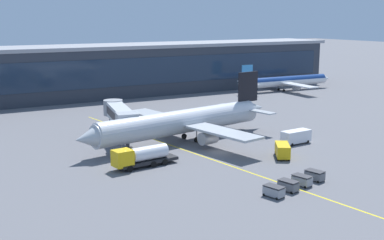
# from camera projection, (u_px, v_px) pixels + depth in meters

# --- Properties ---
(ground_plane) EXTENTS (700.00, 700.00, 0.00)m
(ground_plane) POSITION_uv_depth(u_px,v_px,m) (219.00, 152.00, 87.74)
(ground_plane) COLOR slate
(apron_lead_in_line) EXTENTS (10.81, 79.35, 0.01)m
(apron_lead_in_line) POSITION_uv_depth(u_px,v_px,m) (192.00, 153.00, 87.40)
(apron_lead_in_line) COLOR yellow
(apron_lead_in_line) RESTS_ON ground_plane
(terminal_building) EXTENTS (193.42, 19.19, 14.97)m
(terminal_building) POSITION_uv_depth(u_px,v_px,m) (40.00, 74.00, 140.04)
(terminal_building) COLOR #2D333D
(terminal_building) RESTS_ON ground_plane
(main_airliner) EXTENTS (43.79, 34.83, 12.00)m
(main_airliner) POSITION_uv_depth(u_px,v_px,m) (182.00, 122.00, 94.03)
(main_airliner) COLOR #B2B7BC
(main_airliner) RESTS_ON ground_plane
(jet_bridge) EXTENTS (6.93, 18.04, 6.61)m
(jet_bridge) POSITION_uv_depth(u_px,v_px,m) (119.00, 114.00, 95.94)
(jet_bridge) COLOR #B2B7BC
(jet_bridge) RESTS_ON ground_plane
(fuel_tanker) EXTENTS (11.00, 3.59, 3.25)m
(fuel_tanker) POSITION_uv_depth(u_px,v_px,m) (141.00, 156.00, 78.66)
(fuel_tanker) COLOR #232326
(fuel_tanker) RESTS_ON ground_plane
(crew_van) EXTENTS (4.51, 5.33, 2.30)m
(crew_van) POSITION_uv_depth(u_px,v_px,m) (283.00, 150.00, 84.10)
(crew_van) COLOR yellow
(crew_van) RESTS_ON ground_plane
(lavatory_truck) EXTENTS (5.94, 2.69, 2.50)m
(lavatory_truck) POSITION_uv_depth(u_px,v_px,m) (295.00, 136.00, 93.31)
(lavatory_truck) COLOR white
(lavatory_truck) RESTS_ON ground_plane
(baggage_cart_0) EXTENTS (2.17, 2.95, 1.48)m
(baggage_cart_0) POSITION_uv_depth(u_px,v_px,m) (274.00, 191.00, 65.87)
(baggage_cart_0) COLOR gray
(baggage_cart_0) RESTS_ON ground_plane
(baggage_cart_1) EXTENTS (2.17, 2.95, 1.48)m
(baggage_cart_1) POSITION_uv_depth(u_px,v_px,m) (288.00, 185.00, 68.05)
(baggage_cart_1) COLOR #595B60
(baggage_cart_1) RESTS_ON ground_plane
(baggage_cart_2) EXTENTS (2.17, 2.95, 1.48)m
(baggage_cart_2) POSITION_uv_depth(u_px,v_px,m) (302.00, 180.00, 70.24)
(baggage_cart_2) COLOR gray
(baggage_cart_2) RESTS_ON ground_plane
(baggage_cart_3) EXTENTS (2.17, 2.95, 1.48)m
(baggage_cart_3) POSITION_uv_depth(u_px,v_px,m) (315.00, 175.00, 72.42)
(baggage_cart_3) COLOR #595B60
(baggage_cart_3) RESTS_ON ground_plane
(commuter_jet_far) EXTENTS (36.25, 28.88, 8.79)m
(commuter_jet_far) POSITION_uv_depth(u_px,v_px,m) (286.00, 81.00, 160.28)
(commuter_jet_far) COLOR white
(commuter_jet_far) RESTS_ON ground_plane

